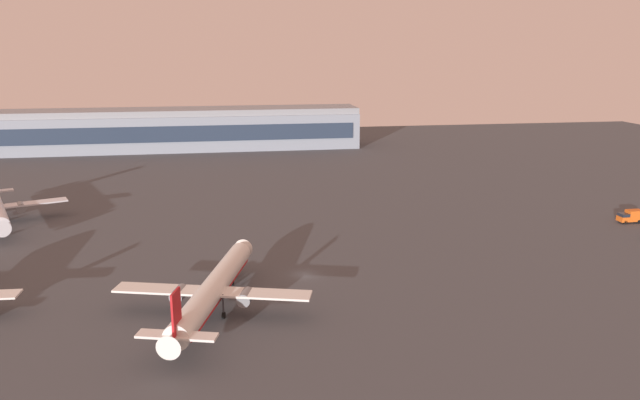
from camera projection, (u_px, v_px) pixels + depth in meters
ground_plane at (305, 275)px, 114.10m from camera, size 416.00×416.00×0.00m
terminal_building at (180, 129)px, 250.73m from camera, size 143.66×22.40×16.40m
airplane_taxiway_distant at (213, 290)px, 96.83m from camera, size 30.88×39.32×10.27m
catering_truck at (631, 216)px, 147.21m from camera, size 5.68×2.46×3.05m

